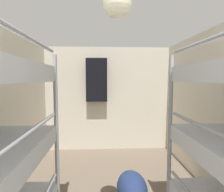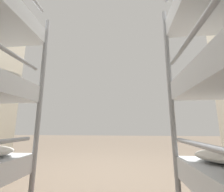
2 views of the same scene
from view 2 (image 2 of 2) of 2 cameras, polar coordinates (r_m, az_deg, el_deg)
The scene contains 1 object.
ground_plane at distance 2.04m, azimuth -0.95°, elevation -30.61°, with size 20.00×20.00×0.00m, color #6B5B4C.
Camera 2 is at (-0.23, 1.92, 0.66)m, focal length 24.00 mm.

